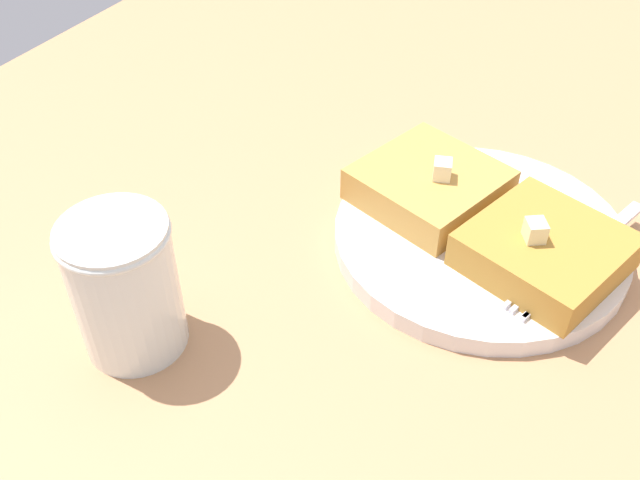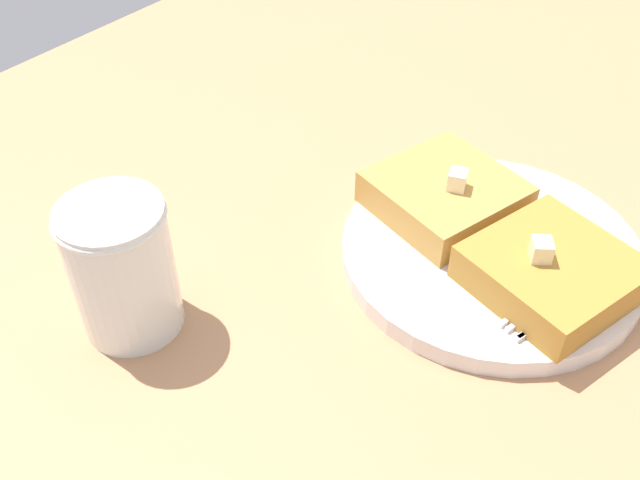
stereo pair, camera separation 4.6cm
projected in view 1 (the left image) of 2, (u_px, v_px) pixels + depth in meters
The scene contains 8 objects.
table_surface at pixel (586, 204), 57.87cm from camera, with size 116.03×116.03×2.02cm, color #AE7B52.
plate at pixel (480, 236), 52.06cm from camera, with size 21.26×21.26×1.46cm.
toast_slice_left at pixel (545, 251), 48.03cm from camera, with size 9.41×9.46×2.65cm, color #AD7A2F.
toast_slice_middle at pixel (429, 185), 53.51cm from camera, with size 9.41×9.46×2.65cm, color #C08D40.
butter_pat_primary at pixel (535, 230), 46.50cm from camera, with size 1.40×1.26×1.40cm, color #F4E5B2.
butter_pat_secondary at pixel (442, 169), 51.55cm from camera, with size 1.40×1.26×1.40cm, color #F8EBC3.
fork at pixel (573, 263), 48.83cm from camera, with size 6.10×15.71×0.36cm.
syrup_jar at pixel (127, 292), 43.05cm from camera, with size 6.69×6.69×9.41cm.
Camera 1 is at (-3.12, 50.04, 37.27)cm, focal length 40.00 mm.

